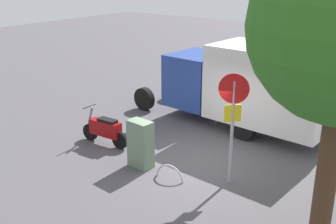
{
  "coord_description": "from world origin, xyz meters",
  "views": [
    {
      "loc": [
        -5.85,
        9.11,
        5.39
      ],
      "look_at": [
        1.16,
        -0.14,
        1.27
      ],
      "focal_mm": 44.13,
      "sensor_mm": 36.0,
      "label": 1
    }
  ],
  "objects_px": {
    "box_truck_near": "(246,83)",
    "stop_sign": "(233,112)",
    "utility_cabinet": "(141,144)",
    "motorcycle": "(105,129)",
    "bike_rack_hoop": "(170,179)"
  },
  "relations": [
    {
      "from": "utility_cabinet",
      "to": "bike_rack_hoop",
      "type": "relative_size",
      "value": 1.61
    },
    {
      "from": "motorcycle",
      "to": "utility_cabinet",
      "type": "distance_m",
      "value": 1.94
    },
    {
      "from": "box_truck_near",
      "to": "motorcycle",
      "type": "height_order",
      "value": "box_truck_near"
    },
    {
      "from": "motorcycle",
      "to": "stop_sign",
      "type": "height_order",
      "value": "stop_sign"
    },
    {
      "from": "box_truck_near",
      "to": "stop_sign",
      "type": "xyz_separation_m",
      "value": [
        -1.54,
        3.79,
        0.35
      ]
    },
    {
      "from": "box_truck_near",
      "to": "motorcycle",
      "type": "bearing_deg",
      "value": 58.93
    },
    {
      "from": "box_truck_near",
      "to": "utility_cabinet",
      "type": "distance_m",
      "value": 4.67
    },
    {
      "from": "box_truck_near",
      "to": "motorcycle",
      "type": "relative_size",
      "value": 4.12
    },
    {
      "from": "box_truck_near",
      "to": "bike_rack_hoop",
      "type": "xyz_separation_m",
      "value": [
        -0.19,
        4.61,
        -1.62
      ]
    },
    {
      "from": "utility_cabinet",
      "to": "bike_rack_hoop",
      "type": "xyz_separation_m",
      "value": [
        -1.12,
        0.12,
        -0.68
      ]
    },
    {
      "from": "motorcycle",
      "to": "utility_cabinet",
      "type": "bearing_deg",
      "value": 162.34
    },
    {
      "from": "utility_cabinet",
      "to": "bike_rack_hoop",
      "type": "distance_m",
      "value": 1.31
    },
    {
      "from": "stop_sign",
      "to": "motorcycle",
      "type": "bearing_deg",
      "value": 3.09
    },
    {
      "from": "utility_cabinet",
      "to": "bike_rack_hoop",
      "type": "height_order",
      "value": "utility_cabinet"
    },
    {
      "from": "motorcycle",
      "to": "bike_rack_hoop",
      "type": "height_order",
      "value": "motorcycle"
    }
  ]
}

